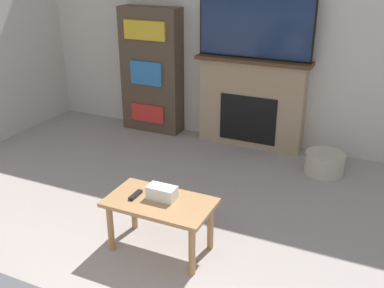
{
  "coord_description": "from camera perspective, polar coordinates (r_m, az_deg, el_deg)",
  "views": [
    {
      "loc": [
        1.43,
        -0.36,
        2.14
      ],
      "look_at": [
        -0.01,
        2.74,
        0.68
      ],
      "focal_mm": 42.0,
      "sensor_mm": 36.0,
      "label": 1
    }
  ],
  "objects": [
    {
      "name": "coffee_table",
      "position": [
        3.43,
        -4.08,
        -8.25
      ],
      "size": [
        0.81,
        0.46,
        0.43
      ],
      "color": "#A87A4C",
      "rests_on": "ground_plane"
    },
    {
      "name": "fireplace",
      "position": [
        5.31,
        7.54,
        5.24
      ],
      "size": [
        1.33,
        0.28,
        1.05
      ],
      "color": "tan",
      "rests_on": "ground_plane"
    },
    {
      "name": "tissue_box",
      "position": [
        3.4,
        -3.84,
        -6.16
      ],
      "size": [
        0.22,
        0.12,
        0.1
      ],
      "color": "white",
      "rests_on": "coffee_table"
    },
    {
      "name": "bookshelf",
      "position": [
        5.73,
        -5.14,
        9.25
      ],
      "size": [
        0.77,
        0.29,
        1.56
      ],
      "color": "#4C3D2D",
      "rests_on": "ground_plane"
    },
    {
      "name": "storage_basket",
      "position": [
        4.91,
        16.48,
        -2.34
      ],
      "size": [
        0.41,
        0.41,
        0.23
      ],
      "color": "#BCB29E",
      "rests_on": "ground_plane"
    },
    {
      "name": "tv",
      "position": [
        5.1,
        8.0,
        14.74
      ],
      "size": [
        1.3,
        0.03,
        0.73
      ],
      "color": "black",
      "rests_on": "fireplace"
    },
    {
      "name": "remote_control",
      "position": [
        3.47,
        -7.18,
        -6.44
      ],
      "size": [
        0.04,
        0.15,
        0.02
      ],
      "color": "black",
      "rests_on": "coffee_table"
    },
    {
      "name": "wall_back",
      "position": [
        5.25,
        9.01,
        14.15
      ],
      "size": [
        6.71,
        0.06,
        2.7
      ],
      "color": "beige",
      "rests_on": "ground_plane"
    }
  ]
}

